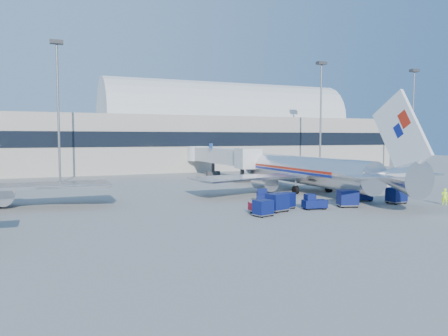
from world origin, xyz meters
name	(u,v)px	position (x,y,z in m)	size (l,w,h in m)	color
ground	(257,201)	(0.00, 0.00, 0.00)	(260.00, 260.00, 0.00)	gray
terminal	(85,137)	(-13.60, 55.96, 7.52)	(170.00, 28.15, 21.00)	#B2AA9E
airliner_main	(308,171)	(10.00, 4.51, 2.93)	(32.00, 37.26, 12.07)	silver
jetbridge_near	(217,156)	(7.60, 30.81, 3.93)	(4.40, 27.50, 6.25)	silver
mast_west	(58,90)	(-20.00, 30.00, 14.79)	(2.00, 1.20, 22.60)	slate
mast_east	(321,101)	(30.00, 30.00, 14.79)	(2.00, 1.20, 22.60)	slate
mast_far_east	(413,104)	(55.00, 30.00, 14.79)	(2.00, 1.20, 22.60)	slate
barrier_near	(368,188)	(18.00, 2.00, 0.45)	(3.00, 0.55, 0.90)	#9E9E96
barrier_mid	(387,187)	(21.30, 2.00, 0.45)	(3.00, 0.55, 0.90)	#9E9E96
barrier_far	(405,186)	(24.60, 2.00, 0.45)	(3.00, 0.55, 0.90)	#9E9E96
tug_lead	(314,202)	(2.68, -7.36, 0.72)	(2.59, 1.60, 1.58)	#0A124C
tug_right	(362,196)	(11.34, -4.56, 0.60)	(2.27, 1.85, 1.32)	#0A124C
tug_left	(262,196)	(0.07, -1.09, 0.73)	(2.18, 2.75, 1.60)	#0A124C
cart_train_a	(285,200)	(0.15, -6.05, 0.88)	(2.30, 2.08, 1.65)	#0A124C
cart_train_b	(277,202)	(-1.48, -7.20, 0.97)	(2.40, 2.06, 1.82)	#0A124C
cart_train_c	(263,208)	(-3.95, -8.88, 0.82)	(2.03, 1.74, 1.53)	#0A124C
cart_solo_near	(348,198)	(6.80, -7.57, 0.96)	(2.41, 2.09, 1.80)	#0A124C
cart_solo_far	(396,195)	(13.41, -7.67, 0.95)	(2.15, 1.71, 1.78)	#0A124C
cart_open_red	(260,210)	(-3.51, -7.39, 0.38)	(2.12, 1.59, 0.53)	slate
ramp_worker	(445,197)	(17.48, -10.50, 0.91)	(0.66, 0.44, 1.82)	#BCFF1A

